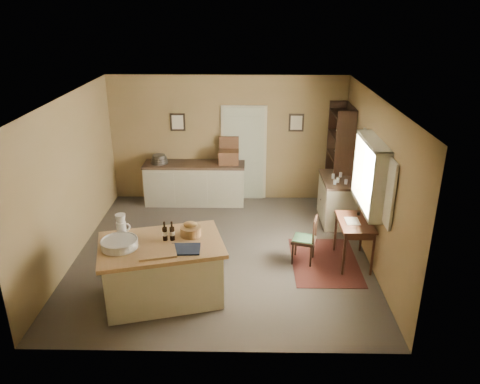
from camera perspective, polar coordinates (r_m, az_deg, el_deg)
The scene contains 16 objects.
ground at distance 8.27m, azimuth -2.18°, elevation -7.39°, with size 5.00×5.00×0.00m, color brown.
wall_back at distance 10.06m, azimuth -1.53°, elevation 6.46°, with size 5.00×0.10×2.70m, color olive.
wall_front at distance 5.43m, azimuth -3.81°, elevation -8.05°, with size 5.00×0.10×2.70m, color olive.
wall_left at distance 8.22m, azimuth -20.00°, elevation 1.42°, with size 0.10×5.00×2.70m, color olive.
wall_right at distance 7.95m, azimuth 15.98°, elevation 1.21°, with size 0.10×5.00×2.70m, color olive.
ceiling at distance 7.32m, azimuth -2.49°, elevation 11.31°, with size 5.00×5.00×0.00m, color silver.
door at distance 10.11m, azimuth 0.47°, elevation 4.80°, with size 0.97×0.06×2.11m, color #A6AA8E.
framed_prints at distance 9.94m, azimuth -0.39°, elevation 8.48°, with size 2.82×0.02×0.38m.
window at distance 7.68m, azimuth 15.93°, elevation 2.08°, with size 0.25×1.99×1.12m.
work_island at distance 6.97m, azimuth -9.50°, elevation -9.25°, with size 1.96×1.53×1.20m.
sideboard at distance 10.11m, azimuth -5.48°, elevation 1.25°, with size 2.14×0.61×1.18m.
rug at distance 8.12m, azimuth 10.27°, elevation -8.34°, with size 1.10×1.60×0.01m, color #4C1D18.
writing_desk at distance 7.90m, azimuth 13.83°, elevation -4.12°, with size 0.53×0.87×0.82m.
desk_chair at distance 7.89m, azimuth 7.78°, elevation -5.80°, with size 0.38×0.38×0.80m, color black, non-canonical shape.
right_cabinet at distance 9.43m, azimuth 11.70°, elevation -0.88°, with size 0.61×1.10×0.99m.
shelving_unit at distance 9.84m, azimuth 12.24°, elevation 4.01°, with size 0.37×0.98×2.19m.
Camera 1 is at (0.44, -7.17, 4.09)m, focal length 35.00 mm.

